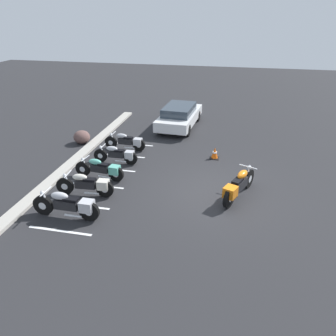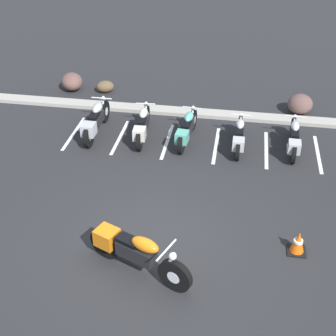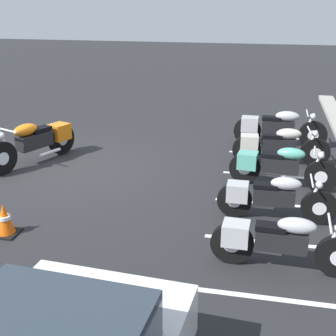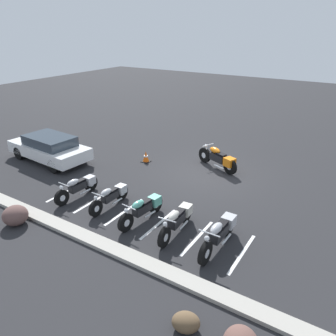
# 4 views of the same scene
# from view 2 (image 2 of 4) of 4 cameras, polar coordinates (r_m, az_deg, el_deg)

# --- Properties ---
(ground) EXTENTS (60.00, 60.00, 0.00)m
(ground) POSITION_cam_2_polar(r_m,az_deg,el_deg) (10.45, -1.80, -9.33)
(ground) COLOR #262628
(motorcycle_orange_featured) EXTENTS (2.30, 1.15, 0.96)m
(motorcycle_orange_featured) POSITION_cam_2_polar(r_m,az_deg,el_deg) (9.58, -4.22, -10.07)
(motorcycle_orange_featured) COLOR black
(motorcycle_orange_featured) RESTS_ON ground
(parked_bike_0) EXTENTS (0.65, 2.32, 0.91)m
(parked_bike_0) POSITION_cam_2_polar(r_m,az_deg,el_deg) (14.36, -8.84, 5.70)
(parked_bike_0) COLOR black
(parked_bike_0) RESTS_ON ground
(parked_bike_1) EXTENTS (0.61, 2.16, 0.85)m
(parked_bike_1) POSITION_cam_2_polar(r_m,az_deg,el_deg) (14.03, -3.13, 5.22)
(parked_bike_1) COLOR black
(parked_bike_1) RESTS_ON ground
(parked_bike_2) EXTENTS (0.62, 2.12, 0.83)m
(parked_bike_2) POSITION_cam_2_polar(r_m,az_deg,el_deg) (13.85, 2.30, 4.78)
(parked_bike_2) COLOR black
(parked_bike_2) RESTS_ON ground
(parked_bike_3) EXTENTS (0.56, 2.00, 0.79)m
(parked_bike_3) POSITION_cam_2_polar(r_m,az_deg,el_deg) (13.68, 8.66, 3.90)
(parked_bike_3) COLOR black
(parked_bike_3) RESTS_ON ground
(parked_bike_4) EXTENTS (0.58, 2.06, 0.81)m
(parked_bike_4) POSITION_cam_2_polar(r_m,az_deg,el_deg) (13.86, 15.09, 3.52)
(parked_bike_4) COLOR black
(parked_bike_4) RESTS_ON ground
(concrete_curb) EXTENTS (18.00, 0.50, 0.12)m
(concrete_curb) POSITION_cam_2_polar(r_m,az_deg,el_deg) (15.66, 2.73, 6.80)
(concrete_curb) COLOR #A8A399
(concrete_curb) RESTS_ON ground
(landscape_rock_0) EXTENTS (1.07, 1.17, 0.62)m
(landscape_rock_0) POSITION_cam_2_polar(r_m,az_deg,el_deg) (17.67, -11.64, 10.27)
(landscape_rock_0) COLOR brown
(landscape_rock_0) RESTS_ON ground
(landscape_rock_1) EXTENTS (0.77, 0.69, 0.42)m
(landscape_rock_1) POSITION_cam_2_polar(r_m,az_deg,el_deg) (17.32, -7.67, 9.81)
(landscape_rock_1) COLOR brown
(landscape_rock_1) RESTS_ON ground
(landscape_rock_2) EXTENTS (1.11, 1.12, 0.67)m
(landscape_rock_2) POSITION_cam_2_polar(r_m,az_deg,el_deg) (16.16, 15.80, 7.49)
(landscape_rock_2) COLOR brown
(landscape_rock_2) RESTS_ON ground
(traffic_cone) EXTENTS (0.40, 0.40, 0.53)m
(traffic_cone) POSITION_cam_2_polar(r_m,az_deg,el_deg) (10.50, 15.57, -8.78)
(traffic_cone) COLOR black
(traffic_cone) RESTS_ON ground
(stall_line_0) EXTENTS (0.10, 2.10, 0.00)m
(stall_line_0) POSITION_cam_2_polar(r_m,az_deg,el_deg) (14.80, -11.40, 4.19)
(stall_line_0) COLOR white
(stall_line_0) RESTS_ON ground
(stall_line_1) EXTENTS (0.10, 2.10, 0.00)m
(stall_line_1) POSITION_cam_2_polar(r_m,az_deg,el_deg) (14.38, -5.88, 3.77)
(stall_line_1) COLOR white
(stall_line_1) RESTS_ON ground
(stall_line_2) EXTENTS (0.10, 2.10, 0.00)m
(stall_line_2) POSITION_cam_2_polar(r_m,az_deg,el_deg) (14.09, -0.09, 3.30)
(stall_line_2) COLOR white
(stall_line_2) RESTS_ON ground
(stall_line_3) EXTENTS (0.10, 2.10, 0.00)m
(stall_line_3) POSITION_cam_2_polar(r_m,az_deg,el_deg) (13.95, 5.88, 2.78)
(stall_line_3) COLOR white
(stall_line_3) RESTS_ON ground
(stall_line_4) EXTENTS (0.10, 2.10, 0.00)m
(stall_line_4) POSITION_cam_2_polar(r_m,az_deg,el_deg) (13.97, 11.89, 2.22)
(stall_line_4) COLOR white
(stall_line_4) RESTS_ON ground
(stall_line_5) EXTENTS (0.10, 2.10, 0.00)m
(stall_line_5) POSITION_cam_2_polar(r_m,az_deg,el_deg) (14.14, 17.82, 1.65)
(stall_line_5) COLOR white
(stall_line_5) RESTS_ON ground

